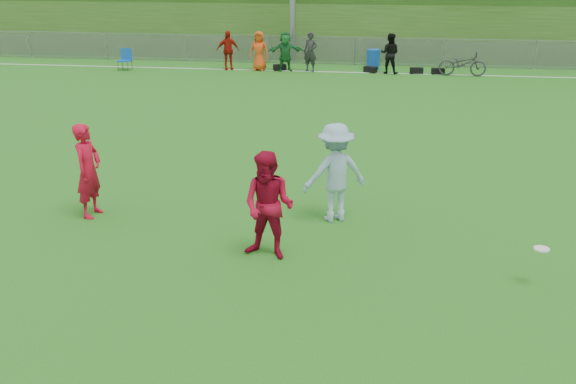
% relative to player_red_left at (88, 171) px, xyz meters
% --- Properties ---
extents(ground, '(120.00, 120.00, 0.00)m').
position_rel_player_red_left_xyz_m(ground, '(4.44, -1.18, -0.94)').
color(ground, '#2A6A16').
rests_on(ground, ground).
extents(sideline_far, '(60.00, 0.10, 0.01)m').
position_rel_player_red_left_xyz_m(sideline_far, '(4.44, 16.82, -0.93)').
color(sideline_far, white).
rests_on(sideline_far, ground).
extents(fence, '(58.00, 0.06, 1.30)m').
position_rel_player_red_left_xyz_m(fence, '(4.44, 18.82, -0.29)').
color(fence, gray).
rests_on(fence, ground).
extents(berm, '(120.00, 18.00, 3.00)m').
position_rel_player_red_left_xyz_m(berm, '(4.44, 29.82, 0.56)').
color(berm, '#274714').
rests_on(berm, ground).
extents(spectator_row, '(8.08, 0.88, 1.69)m').
position_rel_player_red_left_xyz_m(spectator_row, '(1.94, 16.82, -0.09)').
color(spectator_row, '#AF180C').
rests_on(spectator_row, ground).
extents(gear_bags, '(7.45, 0.52, 0.26)m').
position_rel_player_red_left_xyz_m(gear_bags, '(5.43, 16.92, -0.81)').
color(gear_bags, black).
rests_on(gear_bags, ground).
extents(player_red_left, '(0.52, 0.73, 1.88)m').
position_rel_player_red_left_xyz_m(player_red_left, '(0.00, 0.00, 0.00)').
color(player_red_left, red).
rests_on(player_red_left, ground).
extents(player_red_center, '(1.05, 0.90, 1.88)m').
position_rel_player_red_left_xyz_m(player_red_center, '(3.80, -1.35, 0.00)').
color(player_red_center, '#A50B27').
rests_on(player_red_center, ground).
extents(player_blue, '(1.44, 1.20, 1.94)m').
position_rel_player_red_left_xyz_m(player_blue, '(4.79, 0.44, 0.03)').
color(player_blue, '#94BBCD').
rests_on(player_blue, ground).
extents(frisbee, '(0.24, 0.24, 0.02)m').
position_rel_player_red_left_xyz_m(frisbee, '(8.15, -1.78, -0.30)').
color(frisbee, white).
rests_on(frisbee, ground).
extents(recycling_bin, '(0.74, 0.74, 0.86)m').
position_rel_player_red_left_xyz_m(recycling_bin, '(5.30, 17.82, -0.51)').
color(recycling_bin, '#114BB8').
rests_on(recycling_bin, ground).
extents(camp_chair, '(0.54, 0.55, 0.93)m').
position_rel_player_red_left_xyz_m(camp_chair, '(-5.55, 16.04, -0.66)').
color(camp_chair, '#1055B4').
rests_on(camp_chair, ground).
extents(bicycle, '(1.97, 0.76, 1.02)m').
position_rel_player_red_left_xyz_m(bicycle, '(9.05, 16.65, -0.43)').
color(bicycle, '#2E2E31').
rests_on(bicycle, ground).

